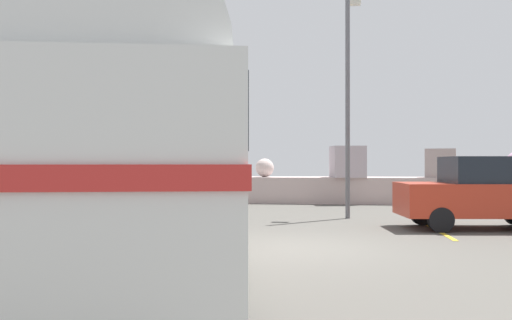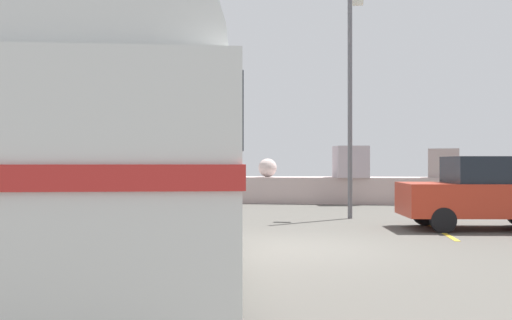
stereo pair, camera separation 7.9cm
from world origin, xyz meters
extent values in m
cube|color=#504E48|center=(0.00, 0.00, 0.01)|extent=(32.00, 26.00, 0.02)
cube|color=#B8A49F|center=(0.00, 11.80, 0.55)|extent=(31.36, 1.80, 1.10)
sphere|color=#B2A39F|center=(-12.31, 11.69, 1.63)|extent=(1.07, 1.07, 1.07)
sphere|color=#B6A38F|center=(-8.96, 11.40, 1.54)|extent=(0.88, 0.88, 0.88)
sphere|color=#BBB0A8|center=(-5.73, 11.67, 1.48)|extent=(0.75, 0.75, 0.75)
sphere|color=beige|center=(-1.60, 11.63, 1.49)|extent=(0.78, 0.78, 0.78)
cube|color=#AEA1A8|center=(1.85, 11.37, 1.74)|extent=(1.47, 1.48, 1.29)
cube|color=#A89794|center=(5.55, 11.44, 1.69)|extent=(1.33, 1.09, 1.17)
cube|color=gold|center=(3.58, 3.50, 0.02)|extent=(0.12, 4.40, 0.01)
cylinder|color=black|center=(-3.57, -0.39, 0.50)|extent=(0.47, 1.00, 0.96)
cylinder|color=black|center=(-1.41, 0.05, 0.50)|extent=(0.47, 1.00, 0.96)
cylinder|color=black|center=(-2.53, -5.50, 0.50)|extent=(0.47, 1.00, 0.96)
cylinder|color=black|center=(-0.37, -5.05, 0.50)|extent=(0.47, 1.00, 0.96)
cube|color=silver|center=(-1.97, -2.72, 1.57)|extent=(4.04, 8.71, 2.10)
cylinder|color=silver|center=(-1.97, -2.72, 2.62)|extent=(3.77, 8.34, 2.20)
cube|color=red|center=(-1.97, -2.72, 1.63)|extent=(4.10, 8.80, 0.20)
cube|color=black|center=(-1.97, -2.72, 2.15)|extent=(4.00, 8.39, 0.64)
cube|color=silver|center=(-2.83, 1.46, 0.70)|extent=(2.27, 0.61, 0.28)
cylinder|color=black|center=(3.57, 2.68, 0.33)|extent=(0.64, 0.26, 0.62)
cylinder|color=black|center=(3.42, 4.20, 0.33)|extent=(0.64, 0.26, 0.62)
cube|color=#AA2F1D|center=(4.76, 3.56, 0.78)|extent=(4.25, 2.10, 0.84)
cube|color=black|center=(5.01, 3.59, 1.54)|extent=(2.34, 1.77, 0.68)
cylinder|color=#5B5B60|center=(1.52, 5.69, 3.47)|extent=(0.14, 0.14, 6.94)
cube|color=beige|center=(1.76, 6.47, 6.84)|extent=(0.44, 0.24, 0.18)
camera|label=1|loc=(0.56, -10.54, 1.75)|focal=36.94mm
camera|label=2|loc=(0.64, -10.53, 1.75)|focal=36.94mm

